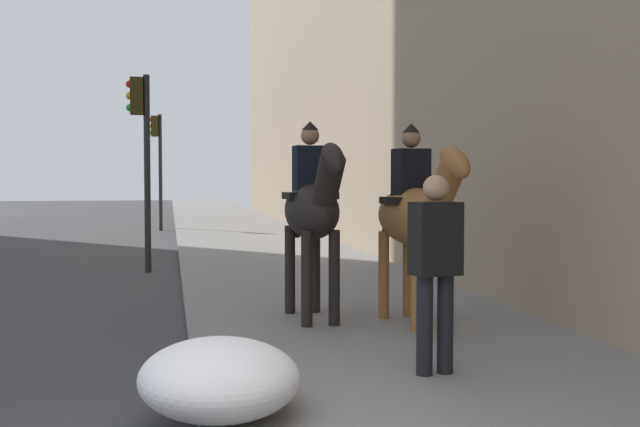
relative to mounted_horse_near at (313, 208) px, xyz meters
name	(u,v)px	position (x,y,z in m)	size (l,w,h in m)	color
mounted_horse_near	(313,208)	(0.00, 0.00, 0.00)	(2.15, 0.65, 2.35)	black
mounted_horse_far	(416,213)	(-0.52, -1.09, -0.04)	(2.15, 0.76, 2.30)	brown
pedestrian_greeting	(435,260)	(-2.66, -0.57, -0.34)	(0.32, 0.44, 1.70)	black
traffic_light_near_curb	(142,140)	(6.09, 2.15, 1.07)	(0.20, 0.44, 3.74)	black
traffic_light_far_curb	(158,153)	(17.96, 2.03, 1.21)	(0.20, 0.44, 3.96)	black
snow_pile_near	(219,377)	(-3.42, 1.31, -1.06)	(1.49, 1.14, 0.51)	white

